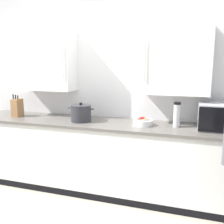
{
  "coord_description": "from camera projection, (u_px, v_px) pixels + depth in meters",
  "views": [
    {
      "loc": [
        1.07,
        -2.26,
        1.69
      ],
      "look_at": [
        0.15,
        0.7,
        1.09
      ],
      "focal_mm": 40.4,
      "sensor_mm": 36.0,
      "label": 1
    }
  ],
  "objects": [
    {
      "name": "counter_unit",
      "position": [
        102.0,
        156.0,
        3.36
      ],
      "size": [
        3.69,
        0.68,
        0.94
      ],
      "color": "white",
      "rests_on": "ground_plane"
    },
    {
      "name": "fruit_bowl",
      "position": [
        143.0,
        122.0,
        3.1
      ],
      "size": [
        0.24,
        0.24,
        0.1
      ],
      "color": "white",
      "rests_on": "counter_unit"
    },
    {
      "name": "stock_pot",
      "position": [
        81.0,
        113.0,
        3.3
      ],
      "size": [
        0.37,
        0.27,
        0.25
      ],
      "color": "#2D2D33",
      "rests_on": "counter_unit"
    },
    {
      "name": "microwave_oven",
      "position": [
        219.0,
        117.0,
        2.87
      ],
      "size": [
        0.5,
        0.4,
        0.3
      ],
      "color": "#B7BABF",
      "rests_on": "counter_unit"
    },
    {
      "name": "knife_block",
      "position": [
        17.0,
        107.0,
        3.62
      ],
      "size": [
        0.11,
        0.15,
        0.32
      ],
      "color": "#A37547",
      "rests_on": "counter_unit"
    },
    {
      "name": "thermos_flask",
      "position": [
        177.0,
        114.0,
        2.99
      ],
      "size": [
        0.08,
        0.08,
        0.3
      ],
      "color": "#B7BABF",
      "rests_on": "counter_unit"
    },
    {
      "name": "ground_plane",
      "position": [
        80.0,
        221.0,
        2.75
      ],
      "size": [
        9.46,
        9.46,
        0.0
      ],
      "primitive_type": "plane",
      "color": "#B7AD99"
    },
    {
      "name": "back_wall_tiled",
      "position": [
        110.0,
        77.0,
        3.48
      ],
      "size": [
        4.32,
        0.44,
        2.87
      ],
      "color": "white",
      "rests_on": "ground_plane"
    }
  ]
}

